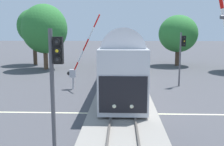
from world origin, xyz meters
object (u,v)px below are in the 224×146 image
commuter_train (122,50)px  crossing_gate_far (76,66)px  traffic_signal_far_side (182,51)px  traffic_signal_median (55,77)px  pine_left_background (34,26)px  oak_behind_train (45,29)px  elm_centre_background (178,34)px

commuter_train → crossing_gate_far: size_ratio=6.06×
crossing_gate_far → traffic_signal_far_side: crossing_gate_far is taller
traffic_signal_median → traffic_signal_far_side: 17.09m
traffic_signal_median → traffic_signal_far_side: (8.12, 15.03, -0.19)m
commuter_train → traffic_signal_far_side: commuter_train is taller
traffic_signal_median → pine_left_background: (-10.93, 30.07, 2.24)m
crossing_gate_far → pine_left_background: 19.37m
commuter_train → pine_left_background: (-13.50, 6.44, 3.06)m
crossing_gate_far → traffic_signal_far_side: size_ratio=1.31×
traffic_signal_median → oak_behind_train: 26.54m
commuter_train → elm_centre_background: 10.50m
traffic_signal_far_side → oak_behind_train: size_ratio=0.58×
crossing_gate_far → traffic_signal_far_side: (9.76, 1.55, 1.31)m
traffic_signal_far_side → pine_left_background: (-19.05, 15.03, 2.43)m
elm_centre_background → oak_behind_train: bearing=-166.5°
pine_left_background → oak_behind_train: bearing=-57.3°
commuter_train → elm_centre_background: (8.28, 6.15, 1.96)m
crossing_gate_far → pine_left_background: size_ratio=0.79×
commuter_train → crossing_gate_far: crossing_gate_far is taller
traffic_signal_far_side → crossing_gate_far: bearing=-171.0°
oak_behind_train → pine_left_background: oak_behind_train is taller
commuter_train → traffic_signal_far_side: (5.55, -8.60, 0.63)m
traffic_signal_median → pine_left_background: bearing=110.0°
commuter_train → traffic_signal_far_side: size_ratio=7.93×
pine_left_background → traffic_signal_far_side: bearing=-38.3°
traffic_signal_far_side → oak_behind_train: 19.09m
traffic_signal_far_side → oak_behind_train: bearing=147.3°
traffic_signal_median → oak_behind_train: (-7.86, 25.28, 1.83)m
commuter_train → oak_behind_train: oak_behind_train is taller
crossing_gate_far → pine_left_background: pine_left_background is taller
commuter_train → traffic_signal_median: (-2.57, -23.63, 0.82)m
pine_left_background → elm_centre_background: 21.80m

